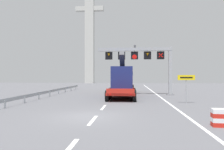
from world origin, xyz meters
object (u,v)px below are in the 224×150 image
Objects in this scene: bridge_pylon_distant at (90,22)px; overhead_lane_gantry at (143,57)px; exit_sign_yellow at (186,82)px; heavy_haul_truck_red at (123,80)px; crash_barrier_striped at (222,118)px.

overhead_lane_gantry is at bearing -69.37° from bridge_pylon_distant.
overhead_lane_gantry is 44.31m from bridge_pylon_distant.
bridge_pylon_distant reaches higher than exit_sign_yellow.
overhead_lane_gantry reaches higher than heavy_haul_truck_red.
exit_sign_yellow is at bearing -68.44° from overhead_lane_gantry.
bridge_pylon_distant is at bearing 110.80° from exit_sign_yellow.
exit_sign_yellow is 0.07× the size of bridge_pylon_distant.
heavy_haul_truck_red reaches higher than crash_barrier_striped.
heavy_haul_truck_red is at bearing 107.96° from crash_barrier_striped.
heavy_haul_truck_red reaches higher than exit_sign_yellow.
crash_barrier_striped is at bearing -80.53° from overhead_lane_gantry.
overhead_lane_gantry is at bearing 111.56° from exit_sign_yellow.
overhead_lane_gantry is at bearing 99.47° from crash_barrier_striped.
heavy_haul_truck_red is 18.03m from crash_barrier_striped.
crash_barrier_striped is (-0.48, -8.79, -1.52)m from exit_sign_yellow.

